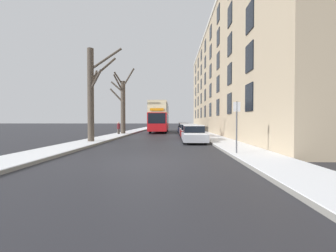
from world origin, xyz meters
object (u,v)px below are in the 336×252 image
parked_car_2 (187,130)px  parked_car_3 (184,128)px  double_decker_bus (159,116)px  street_sign_post (237,125)px  parked_car_0 (194,134)px  parked_car_1 (189,131)px  parked_car_4 (183,127)px  bare_tree_left_1 (123,104)px  bare_tree_left_0 (92,92)px  pedestrian_left_sidewalk (119,128)px

parked_car_2 → parked_car_3: bearing=90.0°
double_decker_bus → street_sign_post: double_decker_bus is taller
parked_car_0 → parked_car_1: parked_car_1 is taller
parked_car_1 → parked_car_3: parked_car_3 is taller
parked_car_1 → parked_car_4: size_ratio=0.88×
parked_car_0 → parked_car_2: bearing=90.0°
bare_tree_left_1 → parked_car_0: bearing=-51.3°
bare_tree_left_0 → parked_car_4: 24.01m
double_decker_bus → parked_car_0: double_decker_bus is taller
bare_tree_left_0 → parked_car_0: size_ratio=1.55×
parked_car_3 → parked_car_4: 6.12m
bare_tree_left_1 → parked_car_1: (7.80, -4.53, -3.12)m
bare_tree_left_0 → double_decker_bus: bare_tree_left_0 is taller
parked_car_1 → pedestrian_left_sidewalk: pedestrian_left_sidewalk is taller
double_decker_bus → parked_car_3: double_decker_bus is taller
parked_car_1 → pedestrian_left_sidewalk: bearing=157.5°
parked_car_4 → parked_car_3: bearing=-90.0°
bare_tree_left_0 → parked_car_1: size_ratio=1.80×
bare_tree_left_1 → double_decker_bus: bare_tree_left_1 is taller
pedestrian_left_sidewalk → street_sign_post: 18.10m
double_decker_bus → street_sign_post: (5.11, -22.93, -1.00)m
parked_car_3 → pedestrian_left_sidewalk: pedestrian_left_sidewalk is taller
double_decker_bus → parked_car_0: (3.72, -15.96, -1.84)m
bare_tree_left_1 → parked_car_0: (7.80, -9.72, -3.12)m
parked_car_1 → parked_car_3: (-0.00, 10.33, 0.02)m
bare_tree_left_0 → bare_tree_left_1: (-0.19, 10.63, -0.05)m
bare_tree_left_0 → street_sign_post: bearing=-33.9°
bare_tree_left_1 → parked_car_4: 14.57m
bare_tree_left_0 → parked_car_3: 18.38m
parked_car_3 → street_sign_post: (1.40, -22.48, 0.82)m
bare_tree_left_1 → parked_car_3: bare_tree_left_1 is taller
parked_car_0 → pedestrian_left_sidewalk: (-8.00, 8.50, 0.25)m
parked_car_2 → pedestrian_left_sidewalk: size_ratio=2.57×
parked_car_1 → street_sign_post: size_ratio=1.53×
parked_car_2 → parked_car_0: bearing=-90.0°
bare_tree_left_0 → parked_car_2: (7.61, 10.93, -3.17)m
bare_tree_left_0 → bare_tree_left_1: bare_tree_left_1 is taller
bare_tree_left_0 → parked_car_3: size_ratio=1.58×
parked_car_2 → parked_car_4: size_ratio=0.92×
bare_tree_left_0 → street_sign_post: bare_tree_left_0 is taller
parked_car_0 → double_decker_bus: bearing=103.1°
street_sign_post → parked_car_3: bearing=93.6°
bare_tree_left_1 → parked_car_4: bare_tree_left_1 is taller
parked_car_0 → parked_car_2: size_ratio=1.11×
bare_tree_left_0 → double_decker_bus: bearing=77.0°
parked_car_3 → parked_car_2: bearing=-90.0°
parked_car_0 → parked_car_1: 5.19m
parked_car_0 → parked_car_4: bearing=90.0°
parked_car_3 → pedestrian_left_sidewalk: 10.64m
double_decker_bus → parked_car_1: bearing=-71.0°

